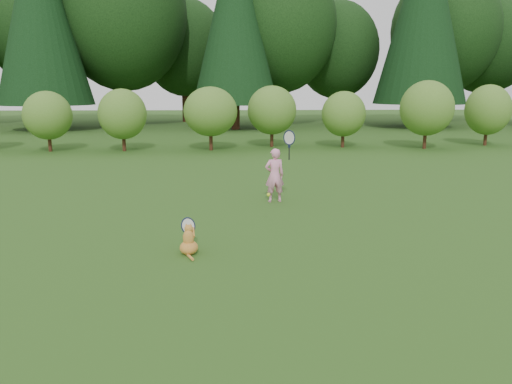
{
  "coord_description": "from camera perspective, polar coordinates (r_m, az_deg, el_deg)",
  "views": [
    {
      "loc": [
        -0.17,
        -7.64,
        2.46
      ],
      "look_at": [
        0.2,
        0.8,
        0.7
      ],
      "focal_mm": 35.0,
      "sensor_mm": 36.0,
      "label": 1
    }
  ],
  "objects": [
    {
      "name": "ground",
      "position": [
        8.03,
        -1.18,
        -6.08
      ],
      "size": [
        100.0,
        100.0,
        0.0
      ],
      "primitive_type": "plane",
      "color": "#274F16",
      "rests_on": "ground"
    },
    {
      "name": "tennis_ball",
      "position": [
        8.95,
        1.45,
        -0.31
      ],
      "size": [
        0.07,
        0.07,
        0.07
      ],
      "color": "#BFCE18",
      "rests_on": "ground"
    },
    {
      "name": "cat",
      "position": [
        7.63,
        -7.71,
        -5.25
      ],
      "size": [
        0.36,
        0.69,
        0.63
      ],
      "rotation": [
        0.0,
        0.0,
        -0.07
      ],
      "color": "orange",
      "rests_on": "ground"
    },
    {
      "name": "child",
      "position": [
        10.92,
        2.2,
        2.07
      ],
      "size": [
        0.66,
        0.41,
        1.77
      ],
      "rotation": [
        0.0,
        0.0,
        3.31
      ],
      "color": "#FF98C4",
      "rests_on": "ground"
    },
    {
      "name": "shrub_row",
      "position": [
        20.66,
        -2.06,
        8.84
      ],
      "size": [
        28.0,
        3.0,
        2.8
      ],
      "primitive_type": null,
      "color": "#507B26",
      "rests_on": "ground"
    }
  ]
}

